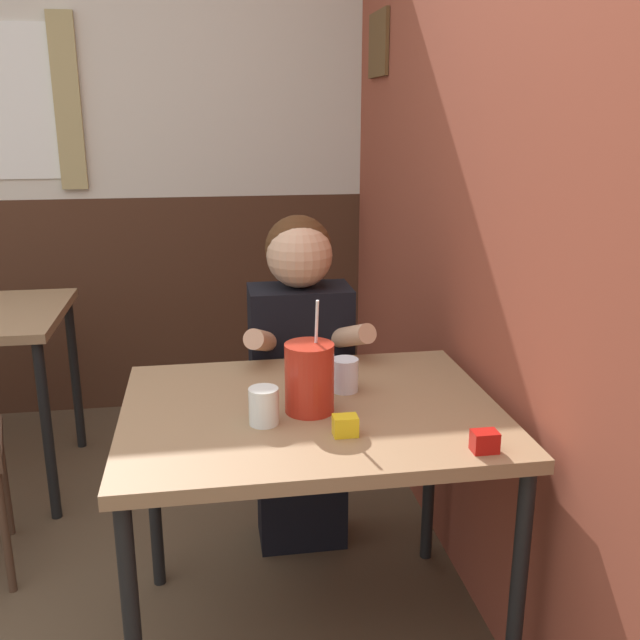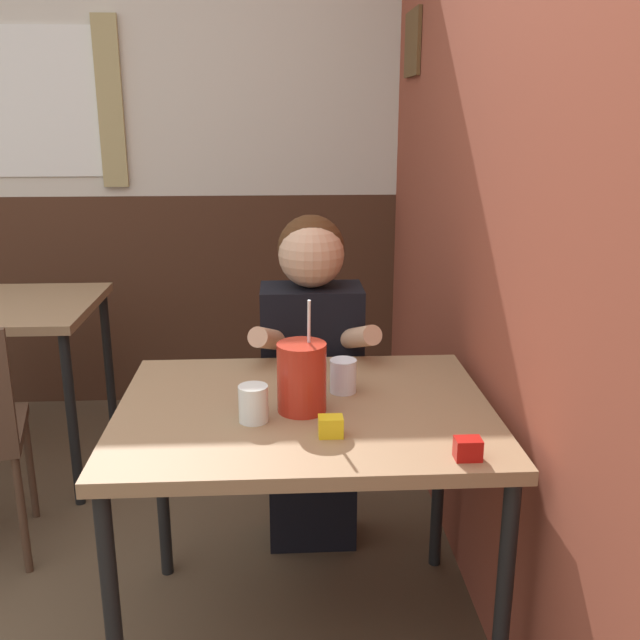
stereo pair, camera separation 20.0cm
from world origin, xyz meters
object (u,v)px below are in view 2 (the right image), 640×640
at_px(background_table, 15,326).
at_px(cocktail_pitcher, 302,377).
at_px(main_table, 305,430).
at_px(person_seated, 312,374).

height_order(background_table, cocktail_pitcher, cocktail_pitcher).
relative_size(main_table, cocktail_pitcher, 3.28).
bearing_deg(person_seated, background_table, 153.60).
xyz_separation_m(main_table, cocktail_pitcher, (-0.01, -0.03, 0.16)).
bearing_deg(background_table, person_seated, -26.40).
relative_size(person_seated, cocktail_pitcher, 3.90).
distance_m(background_table, person_seated, 1.35).
height_order(main_table, cocktail_pitcher, cocktail_pitcher).
distance_m(background_table, cocktail_pitcher, 1.65).
bearing_deg(cocktail_pitcher, background_table, 134.86).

